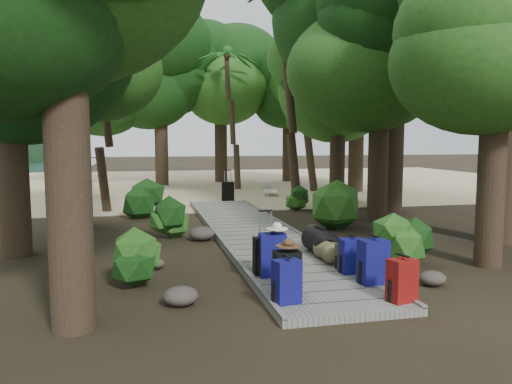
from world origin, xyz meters
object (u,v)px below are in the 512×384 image
object	(u,v)px
backpack_left_a	(287,279)
backpack_right_d	(345,255)
sun_lounger	(270,189)
backpack_left_b	(287,270)
backpack_right_c	(352,254)
duffel_right_black	(320,241)
backpack_right_b	(373,259)
backpack_left_c	(272,252)
suitcase_on_boardwalk	(265,255)
duffel_right_khaki	(329,251)
lone_suitcase_on_sand	(228,192)
kayak	(141,193)
backpack_right_a	(402,278)

from	to	relation	value
backpack_left_a	backpack_right_d	size ratio (longest dim) A/B	1.38
sun_lounger	backpack_left_b	bearing A→B (deg)	-89.65
backpack_right_c	duffel_right_black	xyz separation A→B (m)	(-0.01, 1.48, -0.08)
backpack_right_b	backpack_left_c	bearing A→B (deg)	146.59
backpack_right_d	duffel_right_black	xyz separation A→B (m)	(-0.01, 1.22, -0.00)
backpack_left_c	suitcase_on_boardwalk	distance (m)	0.21
backpack_right_d	duffel_right_khaki	distance (m)	0.62
lone_suitcase_on_sand	backpack_right_c	bearing A→B (deg)	-80.59
backpack_right_c	lone_suitcase_on_sand	world-z (taller)	backpack_right_c
lone_suitcase_on_sand	suitcase_on_boardwalk	bearing A→B (deg)	-88.18
kayak	backpack_left_b	bearing A→B (deg)	-71.26
backpack_left_c	lone_suitcase_on_sand	world-z (taller)	backpack_left_c
backpack_left_c	duffel_right_khaki	distance (m)	1.52
backpack_left_a	lone_suitcase_on_sand	xyz separation A→B (m)	(1.26, 12.09, -0.07)
backpack_right_a	backpack_right_d	distance (m)	1.81
backpack_left_b	kayak	xyz separation A→B (m)	(-2.08, 13.61, -0.27)
backpack_left_c	backpack_right_c	size ratio (longest dim) A/B	1.21
backpack_right_a	backpack_right_c	distance (m)	1.54
backpack_left_a	backpack_left_b	xyz separation A→B (m)	(0.12, 0.41, 0.01)
backpack_right_a	suitcase_on_boardwalk	size ratio (longest dim) A/B	1.07
backpack_right_b	kayak	distance (m)	13.89
suitcase_on_boardwalk	duffel_right_khaki	bearing A→B (deg)	22.69
backpack_right_a	backpack_right_d	size ratio (longest dim) A/B	1.37
duffel_right_khaki	suitcase_on_boardwalk	size ratio (longest dim) A/B	0.88
backpack_left_c	sun_lounger	distance (m)	12.79
backpack_left_b	sun_lounger	world-z (taller)	backpack_left_b
duffel_right_khaki	duffel_right_black	size ratio (longest dim) A/B	0.71
duffel_right_black	backpack_left_a	bearing A→B (deg)	-123.11
backpack_left_c	duffel_right_khaki	bearing A→B (deg)	35.44
suitcase_on_boardwalk	kayak	size ratio (longest dim) A/B	0.18
backpack_left_b	lone_suitcase_on_sand	distance (m)	11.74
backpack_left_b	backpack_left_c	world-z (taller)	backpack_left_c
backpack_left_b	kayak	world-z (taller)	backpack_left_b
backpack_right_b	duffel_right_khaki	bearing A→B (deg)	89.48
backpack_right_b	backpack_right_c	bearing A→B (deg)	90.98
backpack_left_c	backpack_right_c	xyz separation A→B (m)	(1.34, -0.10, -0.07)
backpack_right_d	sun_lounger	xyz separation A→B (m)	(1.85, 12.22, -0.07)
duffel_right_black	backpack_right_c	bearing A→B (deg)	-94.22
backpack_right_c	duffel_right_khaki	size ratio (longest dim) A/B	1.18
kayak	sun_lounger	size ratio (longest dim) A/B	2.04
backpack_right_a	backpack_right_d	bearing A→B (deg)	79.04
backpack_left_c	kayak	xyz separation A→B (m)	(-2.11, 12.67, -0.31)
backpack_left_c	backpack_right_b	size ratio (longest dim) A/B	1.02
backpack_right_b	suitcase_on_boardwalk	xyz separation A→B (m)	(-1.48, 0.94, -0.07)
backpack_left_c	lone_suitcase_on_sand	distance (m)	10.80
backpack_right_b	backpack_right_d	distance (m)	0.94
backpack_right_a	backpack_left_b	bearing A→B (deg)	141.04
backpack_left_a	duffel_right_black	bearing A→B (deg)	48.11
sun_lounger	kayak	bearing A→B (deg)	-169.16
backpack_left_c	duffel_right_black	distance (m)	1.92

